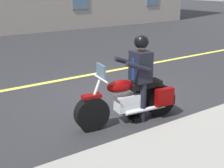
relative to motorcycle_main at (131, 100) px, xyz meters
name	(u,v)px	position (x,y,z in m)	size (l,w,h in m)	color
ground_plane	(109,98)	(-0.34, -1.30, -0.45)	(80.00, 80.00, 0.00)	#28282B
lane_center_stripe	(72,78)	(-0.34, -3.30, -0.45)	(60.00, 0.16, 0.01)	#E5DB4C
motorcycle_main	(131,100)	(0.00, 0.00, 0.00)	(2.22, 0.76, 1.26)	black
rider_main	(140,71)	(-0.19, 0.02, 0.58)	(0.67, 0.60, 1.74)	black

